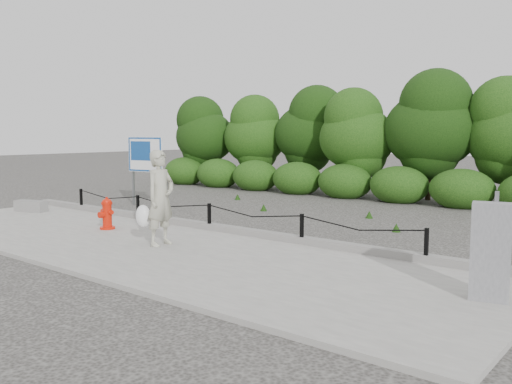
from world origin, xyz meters
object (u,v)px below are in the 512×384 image
object	(u,v)px
pedestrian	(160,199)
fire_hydrant	(107,214)
utility_cabinet	(491,252)
advertising_sign	(145,158)
concrete_block	(31,206)

from	to	relation	value
pedestrian	fire_hydrant	bearing A→B (deg)	73.74
fire_hydrant	pedestrian	bearing A→B (deg)	-8.32
utility_cabinet	fire_hydrant	bearing A→B (deg)	165.20
fire_hydrant	utility_cabinet	distance (m)	8.28
utility_cabinet	advertising_sign	world-z (taller)	advertising_sign
fire_hydrant	advertising_sign	xyz separation A→B (m)	(-2.74, 3.40, 1.07)
concrete_block	utility_cabinet	world-z (taller)	utility_cabinet
concrete_block	utility_cabinet	size ratio (longest dim) A/B	0.66
advertising_sign	utility_cabinet	bearing A→B (deg)	-25.17
pedestrian	utility_cabinet	xyz separation A→B (m)	(6.00, 0.38, -0.26)
pedestrian	advertising_sign	bearing A→B (deg)	46.70
pedestrian	utility_cabinet	world-z (taller)	pedestrian
fire_hydrant	utility_cabinet	size ratio (longest dim) A/B	0.52
fire_hydrant	concrete_block	bearing A→B (deg)	176.93
pedestrian	utility_cabinet	distance (m)	6.02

